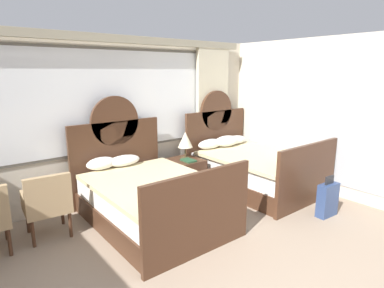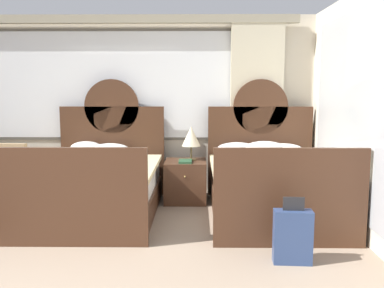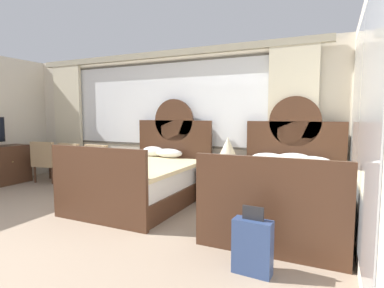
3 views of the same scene
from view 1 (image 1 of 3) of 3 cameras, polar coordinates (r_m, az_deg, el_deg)
name	(u,v)px [view 1 (image 1 of 3)]	position (r m, az deg, el deg)	size (l,w,h in m)	color
wall_back_window	(90,116)	(5.29, -17.74, 4.75)	(6.74, 0.22, 2.70)	beige
wall_right_mirror	(332,118)	(5.98, 23.78, 4.34)	(0.08, 4.38, 2.70)	beige
bed_near_window	(150,197)	(4.65, -7.58, -9.35)	(1.55, 2.19, 1.75)	#472B1C
bed_near_mirror	(252,167)	(6.03, 10.75, -4.14)	(1.55, 2.19, 1.75)	#472B1C
nightstand_between_beds	(184,175)	(5.77, -1.38, -5.64)	(0.59, 0.61, 0.59)	#472B1C
table_lamp_on_nightstand	(185,140)	(5.70, -1.21, 0.73)	(0.27, 0.27, 0.49)	brown
book_on_nightstand	(188,160)	(5.59, -0.65, -2.94)	(0.18, 0.26, 0.03)	#285133
armchair_by_window_left	(47,202)	(4.55, -24.46, -9.39)	(0.58, 0.58, 0.88)	tan
suitcase_on_floor	(327,200)	(5.23, 23.08, -9.15)	(0.36, 0.17, 0.63)	navy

